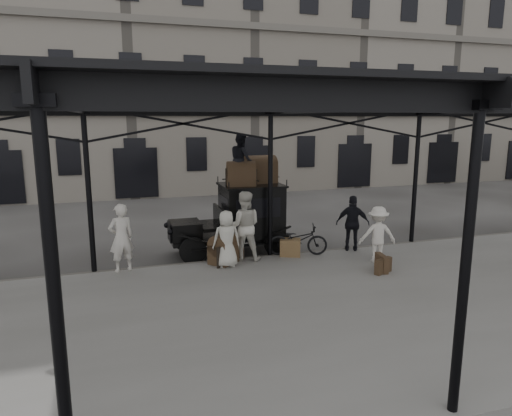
# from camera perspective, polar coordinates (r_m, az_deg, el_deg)

# --- Properties ---
(ground) EXTENTS (120.00, 120.00, 0.00)m
(ground) POSITION_cam_1_polar(r_m,az_deg,el_deg) (12.09, 4.91, -9.19)
(ground) COLOR #383533
(ground) RESTS_ON ground
(platform) EXTENTS (28.00, 8.00, 0.15)m
(platform) POSITION_cam_1_polar(r_m,az_deg,el_deg) (10.38, 9.23, -12.38)
(platform) COLOR slate
(platform) RESTS_ON ground
(canopy) EXTENTS (22.50, 9.00, 4.74)m
(canopy) POSITION_cam_1_polar(r_m,az_deg,el_deg) (9.78, 9.32, 13.38)
(canopy) COLOR black
(canopy) RESTS_ON ground
(building_frontage) EXTENTS (64.00, 8.00, 14.00)m
(building_frontage) POSITION_cam_1_polar(r_m,az_deg,el_deg) (28.93, -9.16, 16.58)
(building_frontage) COLOR slate
(building_frontage) RESTS_ON ground
(taxi) EXTENTS (3.65, 1.55, 2.18)m
(taxi) POSITION_cam_1_polar(r_m,az_deg,el_deg) (14.29, -1.81, -0.93)
(taxi) COLOR black
(taxi) RESTS_ON ground
(porter_left) EXTENTS (0.78, 0.63, 1.85)m
(porter_left) POSITION_cam_1_polar(r_m,az_deg,el_deg) (12.65, -16.50, -3.59)
(porter_left) COLOR silver
(porter_left) RESTS_ON platform
(porter_midleft) EXTENTS (1.16, 1.01, 2.01)m
(porter_midleft) POSITION_cam_1_polar(r_m,az_deg,el_deg) (13.11, -1.51, -2.24)
(porter_midleft) COLOR beige
(porter_midleft) RESTS_ON platform
(porter_centre) EXTENTS (0.78, 0.52, 1.58)m
(porter_centre) POSITION_cam_1_polar(r_m,az_deg,el_deg) (12.58, -3.70, -3.86)
(porter_centre) COLOR beige
(porter_centre) RESTS_ON platform
(porter_official) EXTENTS (1.09, 0.85, 1.73)m
(porter_official) POSITION_cam_1_polar(r_m,az_deg,el_deg) (14.36, 12.00, -1.89)
(porter_official) COLOR black
(porter_official) RESTS_ON platform
(porter_right) EXTENTS (1.17, 0.87, 1.61)m
(porter_right) POSITION_cam_1_polar(r_m,az_deg,el_deg) (13.41, 14.96, -3.21)
(porter_right) COLOR silver
(porter_right) RESTS_ON platform
(bicycle) EXTENTS (1.87, 1.09, 0.93)m
(bicycle) POSITION_cam_1_polar(r_m,az_deg,el_deg) (13.74, 5.25, -3.99)
(bicycle) COLOR black
(bicycle) RESTS_ON platform
(porter_roof) EXTENTS (0.66, 0.82, 1.58)m
(porter_roof) POSITION_cam_1_polar(r_m,az_deg,el_deg) (13.92, -1.86, 6.11)
(porter_roof) COLOR black
(porter_roof) RESTS_ON taxi
(steamer_trunk_roof_near) EXTENTS (0.91, 0.63, 0.62)m
(steamer_trunk_roof_near) POSITION_cam_1_polar(r_m,az_deg,el_deg) (13.82, -1.88, 4.07)
(steamer_trunk_roof_near) COLOR #412A1E
(steamer_trunk_roof_near) RESTS_ON taxi
(steamer_trunk_roof_far) EXTENTS (1.05, 0.72, 0.73)m
(steamer_trunk_roof_far) POSITION_cam_1_polar(r_m,az_deg,el_deg) (14.45, 0.50, 4.59)
(steamer_trunk_roof_far) COLOR #412A1E
(steamer_trunk_roof_far) RESTS_ON taxi
(steamer_trunk_platform) EXTENTS (1.13, 1.09, 0.72)m
(steamer_trunk_platform) POSITION_cam_1_polar(r_m,az_deg,el_deg) (13.09, -3.78, -5.23)
(steamer_trunk_platform) COLOR #412A1E
(steamer_trunk_platform) RESTS_ON platform
(wicker_hamper) EXTENTS (0.73, 0.65, 0.50)m
(wicker_hamper) POSITION_cam_1_polar(r_m,az_deg,el_deg) (13.72, 4.31, -4.93)
(wicker_hamper) COLOR olive
(wicker_hamper) RESTS_ON platform
(suitcase_upright) EXTENTS (0.24, 0.62, 0.45)m
(suitcase_upright) POSITION_cam_1_polar(r_m,az_deg,el_deg) (12.79, 15.43, -6.64)
(suitcase_upright) COLOR #412A1E
(suitcase_upright) RESTS_ON platform
(suitcase_flat) EXTENTS (0.61, 0.38, 0.40)m
(suitcase_flat) POSITION_cam_1_polar(r_m,az_deg,el_deg) (12.64, 15.62, -6.97)
(suitcase_flat) COLOR #412A1E
(suitcase_flat) RESTS_ON platform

